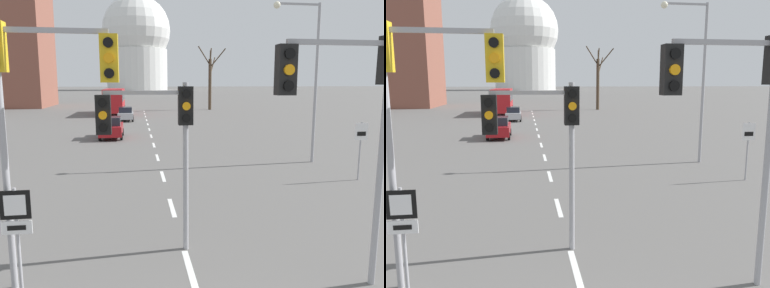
{
  "view_description": "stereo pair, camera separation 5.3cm",
  "coord_description": "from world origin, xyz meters",
  "views": [
    {
      "loc": [
        -1.17,
        -3.84,
        4.37
      ],
      "look_at": [
        0.18,
        5.21,
        2.86
      ],
      "focal_mm": 35.0,
      "sensor_mm": 36.0,
      "label": 1
    },
    {
      "loc": [
        -1.11,
        -3.85,
        4.37
      ],
      "look_at": [
        0.18,
        5.21,
        2.86
      ],
      "focal_mm": 35.0,
      "sensor_mm": 36.0,
      "label": 2
    }
  ],
  "objects": [
    {
      "name": "speed_limit_sign",
      "position": [
        8.72,
        11.36,
        1.79
      ],
      "size": [
        0.6,
        0.08,
        2.64
      ],
      "color": "#9E9EA3",
      "rests_on": "ground_plane"
    },
    {
      "name": "lane_stripe_10",
      "position": [
        0.0,
        49.31,
        0.0
      ],
      "size": [
        0.16,
        2.0,
        0.01
      ],
      "primitive_type": "cube",
      "color": "silver",
      "rests_on": "ground_plane"
    },
    {
      "name": "route_sign_post",
      "position": [
        -3.63,
        3.85,
        1.55
      ],
      "size": [
        0.6,
        0.08,
        2.28
      ],
      "color": "#9E9EA3",
      "rests_on": "ground_plane"
    },
    {
      "name": "sedan_near_left",
      "position": [
        -4.45,
        60.85,
        0.74
      ],
      "size": [
        1.89,
        4.45,
        1.44
      ],
      "color": "silver",
      "rests_on": "ground_plane"
    },
    {
      "name": "lane_stripe_7",
      "position": [
        0.0,
        35.81,
        0.0
      ],
      "size": [
        0.16,
        2.0,
        0.01
      ],
      "primitive_type": "cube",
      "color": "silver",
      "rests_on": "ground_plane"
    },
    {
      "name": "lane_stripe_4",
      "position": [
        0.0,
        22.31,
        0.0
      ],
      "size": [
        0.16,
        2.0,
        0.01
      ],
      "primitive_type": "cube",
      "color": "silver",
      "rests_on": "ground_plane"
    },
    {
      "name": "traffic_signal_centre_tall",
      "position": [
        -0.68,
        5.45,
        3.31
      ],
      "size": [
        2.38,
        0.34,
        4.38
      ],
      "color": "#9E9EA3",
      "rests_on": "ground_plane"
    },
    {
      "name": "lane_stripe_11",
      "position": [
        0.0,
        53.81,
        0.0
      ],
      "size": [
        0.16,
        2.0,
        0.01
      ],
      "primitive_type": "cube",
      "color": "silver",
      "rests_on": "ground_plane"
    },
    {
      "name": "sedan_near_right",
      "position": [
        -2.38,
        39.68,
        0.81
      ],
      "size": [
        1.77,
        3.88,
        1.62
      ],
      "color": "#B7B7BC",
      "rests_on": "ground_plane"
    },
    {
      "name": "lane_stripe_6",
      "position": [
        0.0,
        31.31,
        0.0
      ],
      "size": [
        0.16,
        2.0,
        0.01
      ],
      "primitive_type": "cube",
      "color": "silver",
      "rests_on": "ground_plane"
    },
    {
      "name": "traffic_signal_near_left",
      "position": [
        -3.11,
        4.06,
        4.28
      ],
      "size": [
        2.51,
        0.34,
        5.63
      ],
      "color": "#9E9EA3",
      "rests_on": "ground_plane"
    },
    {
      "name": "bare_tree_right_near",
      "position": [
        10.68,
        55.89,
        4.86
      ],
      "size": [
        4.68,
        3.85,
        9.91
      ],
      "color": "#473828",
      "rests_on": "ground_plane"
    },
    {
      "name": "capitol_dome",
      "position": [
        0.0,
        217.69,
        26.39
      ],
      "size": [
        38.36,
        38.36,
        54.18
      ],
      "color": "silver",
      "rests_on": "ground_plane"
    },
    {
      "name": "lane_stripe_9",
      "position": [
        0.0,
        44.81,
        0.0
      ],
      "size": [
        0.16,
        2.0,
        0.01
      ],
      "primitive_type": "cube",
      "color": "silver",
      "rests_on": "ground_plane"
    },
    {
      "name": "city_bus",
      "position": [
        -4.13,
        49.63,
        2.05
      ],
      "size": [
        2.66,
        10.8,
        3.48
      ],
      "color": "red",
      "rests_on": "ground_plane"
    },
    {
      "name": "traffic_signal_near_right",
      "position": [
        3.12,
        3.12,
        4.1
      ],
      "size": [
        2.53,
        0.34,
        5.39
      ],
      "color": "#9E9EA3",
      "rests_on": "ground_plane"
    },
    {
      "name": "street_lamp_right",
      "position": [
        7.97,
        15.35,
        5.23
      ],
      "size": [
        2.61,
        0.36,
        8.47
      ],
      "color": "#9E9EA3",
      "rests_on": "ground_plane"
    },
    {
      "name": "lane_stripe_3",
      "position": [
        0.0,
        17.81,
        0.0
      ],
      "size": [
        0.16,
        2.0,
        0.01
      ],
      "primitive_type": "cube",
      "color": "silver",
      "rests_on": "ground_plane"
    },
    {
      "name": "sedan_mid_centre",
      "position": [
        -3.15,
        26.24,
        0.84
      ],
      "size": [
        1.79,
        4.13,
        1.69
      ],
      "color": "maroon",
      "rests_on": "ground_plane"
    },
    {
      "name": "lane_stripe_5",
      "position": [
        0.0,
        26.81,
        0.0
      ],
      "size": [
        0.16,
        2.0,
        0.01
      ],
      "primitive_type": "cube",
      "color": "silver",
      "rests_on": "ground_plane"
    },
    {
      "name": "lane_stripe_0",
      "position": [
        0.0,
        4.31,
        0.0
      ],
      "size": [
        0.16,
        2.0,
        0.01
      ],
      "primitive_type": "cube",
      "color": "silver",
      "rests_on": "ground_plane"
    },
    {
      "name": "lane_stripe_2",
      "position": [
        0.0,
        13.31,
        0.0
      ],
      "size": [
        0.16,
        2.0,
        0.01
      ],
      "primitive_type": "cube",
      "color": "silver",
      "rests_on": "ground_plane"
    },
    {
      "name": "lane_stripe_8",
      "position": [
        0.0,
        40.31,
        0.0
      ],
      "size": [
        0.16,
        2.0,
        0.01
      ],
      "primitive_type": "cube",
      "color": "silver",
      "rests_on": "ground_plane"
    },
    {
      "name": "lane_stripe_1",
      "position": [
        0.0,
        8.81,
        0.0
      ],
      "size": [
        0.16,
        2.0,
        0.01
      ],
      "primitive_type": "cube",
      "color": "silver",
      "rests_on": "ground_plane"
    }
  ]
}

